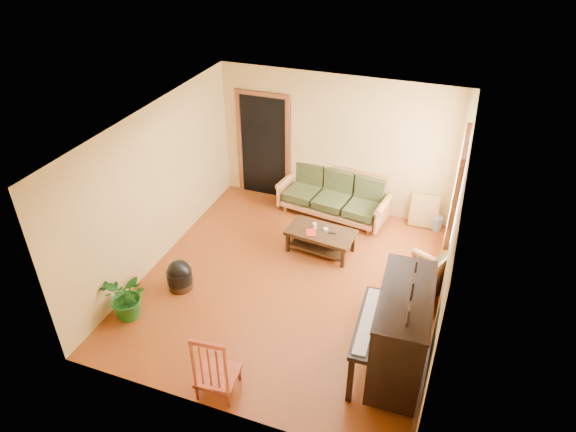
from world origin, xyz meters
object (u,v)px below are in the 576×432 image
at_px(piano, 401,334).
at_px(red_chair, 216,361).
at_px(footstool, 180,278).
at_px(potted_plant, 127,297).
at_px(armchair, 417,275).
at_px(sofa, 333,195).
at_px(coffee_table, 321,241).
at_px(ceramic_crock, 437,223).

height_order(piano, red_chair, piano).
distance_m(piano, footstool, 3.49).
bearing_deg(potted_plant, footstool, 66.61).
xyz_separation_m(piano, footstool, (-3.42, 0.48, -0.46)).
bearing_deg(footstool, armchair, 17.11).
xyz_separation_m(footstool, red_chair, (1.43, -1.53, 0.32)).
bearing_deg(piano, sofa, 115.56).
height_order(armchair, footstool, armchair).
bearing_deg(potted_plant, sofa, 61.59).
bearing_deg(sofa, coffee_table, -75.17).
bearing_deg(armchair, potted_plant, -130.40).
bearing_deg(potted_plant, armchair, 26.29).
bearing_deg(ceramic_crock, potted_plant, -135.30).
relative_size(red_chair, ceramic_crock, 3.96).
relative_size(sofa, footstool, 5.20).
xyz_separation_m(footstool, potted_plant, (-0.35, -0.81, 0.18)).
distance_m(coffee_table, potted_plant, 3.26).
height_order(coffee_table, potted_plant, potted_plant).
distance_m(coffee_table, footstool, 2.42).
bearing_deg(red_chair, armchair, 46.59).
height_order(sofa, red_chair, red_chair).
relative_size(armchair, ceramic_crock, 3.17).
bearing_deg(coffee_table, potted_plant, -130.42).
height_order(armchair, red_chair, red_chair).
bearing_deg(coffee_table, ceramic_crock, 37.66).
xyz_separation_m(armchair, ceramic_crock, (0.11, 1.99, -0.28)).
relative_size(sofa, armchair, 2.52).
bearing_deg(sofa, ceramic_crock, 14.34).
bearing_deg(armchair, piano, -66.88).
bearing_deg(footstool, coffee_table, 43.44).
height_order(red_chair, ceramic_crock, red_chair).
bearing_deg(ceramic_crock, armchair, -93.26).
relative_size(sofa, coffee_table, 1.82).
relative_size(armchair, footstool, 2.06).
bearing_deg(armchair, sofa, 158.56).
bearing_deg(sofa, armchair, -36.33).
height_order(coffee_table, armchair, armchair).
xyz_separation_m(piano, ceramic_crock, (0.12, 3.52, -0.52)).
height_order(coffee_table, piano, piano).
bearing_deg(footstool, red_chair, -46.92).
bearing_deg(piano, armchair, 86.96).
bearing_deg(piano, coffee_table, 124.96).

